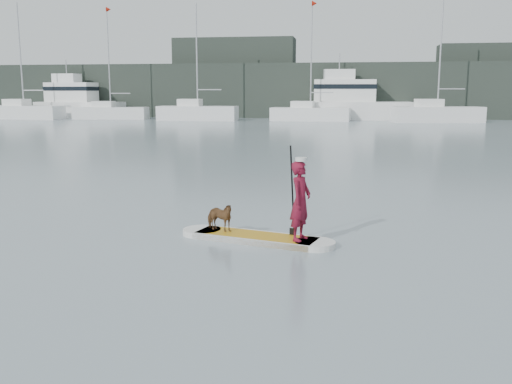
# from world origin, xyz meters

# --- Properties ---
(ground) EXTENTS (140.00, 140.00, 0.00)m
(ground) POSITION_xyz_m (0.00, 0.00, 0.00)
(ground) COLOR slate
(ground) RESTS_ON ground
(paddleboard) EXTENTS (3.22, 1.44, 0.12)m
(paddleboard) POSITION_xyz_m (1.58, -1.98, 0.06)
(paddleboard) COLOR #C18812
(paddleboard) RESTS_ON ground
(paddler) EXTENTS (0.53, 0.65, 1.55)m
(paddler) POSITION_xyz_m (2.50, -2.22, 0.89)
(paddler) COLOR maroon
(paddler) RESTS_ON paddleboard
(white_cap) EXTENTS (0.22, 0.22, 0.07)m
(white_cap) POSITION_xyz_m (2.50, -2.22, 1.70)
(white_cap) COLOR silver
(white_cap) RESTS_ON paddler
(dog) EXTENTS (0.78, 0.59, 0.60)m
(dog) POSITION_xyz_m (0.78, -1.77, 0.42)
(dog) COLOR #55361D
(dog) RESTS_ON paddleboard
(paddle) EXTENTS (0.11, 0.30, 2.00)m
(paddle) POSITION_xyz_m (2.30, -1.86, 0.80)
(paddle) COLOR black
(paddle) RESTS_ON ground
(sailboat_a) EXTENTS (8.44, 3.04, 12.08)m
(sailboat_a) POSITION_xyz_m (-31.16, 43.97, 0.84)
(sailboat_a) COLOR white
(sailboat_a) RESTS_ON ground
(sailboat_b) EXTENTS (7.99, 3.05, 11.61)m
(sailboat_b) POSITION_xyz_m (-21.96, 45.46, 0.81)
(sailboat_b) COLOR white
(sailboat_b) RESTS_ON ground
(sailboat_c) EXTENTS (8.13, 2.85, 11.60)m
(sailboat_c) POSITION_xyz_m (-12.04, 44.31, 0.86)
(sailboat_c) COLOR white
(sailboat_c) RESTS_ON ground
(sailboat_d) EXTENTS (8.09, 3.09, 11.66)m
(sailboat_d) POSITION_xyz_m (-0.54, 45.13, 0.83)
(sailboat_d) COLOR white
(sailboat_d) RESTS_ON ground
(sailboat_e) EXTENTS (8.83, 4.22, 12.29)m
(sailboat_e) POSITION_xyz_m (11.71, 44.48, 0.88)
(sailboat_e) COLOR white
(sailboat_e) RESTS_ON ground
(motor_yacht_a) EXTENTS (11.61, 4.19, 6.85)m
(motor_yacht_a) POSITION_xyz_m (3.46, 48.10, 1.93)
(motor_yacht_a) COLOR white
(motor_yacht_a) RESTS_ON ground
(motor_yacht_b) EXTENTS (10.04, 4.21, 6.45)m
(motor_yacht_b) POSITION_xyz_m (-27.12, 48.06, 1.81)
(motor_yacht_b) COLOR white
(motor_yacht_b) RESTS_ON ground
(shore_mass) EXTENTS (90.00, 6.00, 6.00)m
(shore_mass) POSITION_xyz_m (0.00, 53.00, 3.00)
(shore_mass) COLOR #212923
(shore_mass) RESTS_ON ground
(shore_building_west) EXTENTS (14.00, 4.00, 9.00)m
(shore_building_west) POSITION_xyz_m (-10.00, 54.00, 4.50)
(shore_building_west) COLOR #212923
(shore_building_west) RESTS_ON ground
(shore_building_east) EXTENTS (10.00, 4.00, 8.00)m
(shore_building_east) POSITION_xyz_m (18.00, 54.00, 4.00)
(shore_building_east) COLOR #212923
(shore_building_east) RESTS_ON ground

